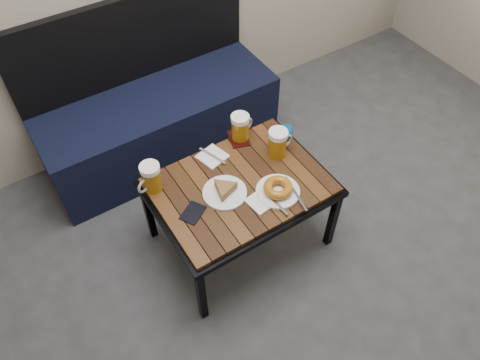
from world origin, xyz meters
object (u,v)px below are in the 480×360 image
passport_navy (193,213)px  knit_pouch (283,133)px  cafe_table (240,190)px  passport_burgundy (239,138)px  beer_mug_left (151,177)px  plate_pie (225,191)px  bench (158,118)px  plate_bagel (278,189)px  beer_mug_centre (241,127)px  beer_mug_right (278,143)px

passport_navy → knit_pouch: size_ratio=0.86×
cafe_table → passport_burgundy: bearing=58.6°
beer_mug_left → passport_burgundy: (0.52, 0.06, -0.07)m
plate_pie → passport_burgundy: size_ratio=1.60×
bench → knit_pouch: bearing=-59.5°
bench → plate_pie: bench is taller
bench → plate_bagel: (0.17, -0.98, 0.22)m
beer_mug_left → beer_mug_centre: same height
beer_mug_left → beer_mug_right: size_ratio=0.98×
bench → plate_pie: bearing=-92.9°
bench → passport_navy: (-0.22, -0.87, 0.20)m
beer_mug_right → passport_navy: (-0.54, -0.10, -0.07)m
beer_mug_right → passport_burgundy: bearing=117.7°
cafe_table → plate_pie: bearing=-172.6°
bench → cafe_table: (0.05, -0.84, 0.16)m
plate_bagel → cafe_table: bearing=130.6°
beer_mug_left → plate_bagel: 0.59m
beer_mug_right → passport_navy: bearing=-170.9°
beer_mug_left → passport_burgundy: bearing=166.0°
bench → knit_pouch: 0.84m
beer_mug_right → passport_navy: size_ratio=1.33×
cafe_table → plate_pie: (-0.09, -0.01, 0.07)m
cafe_table → passport_burgundy: size_ratio=6.43×
bench → knit_pouch: size_ratio=10.48×
beer_mug_centre → passport_navy: bearing=-161.3°
beer_mug_left → beer_mug_right: (0.62, -0.14, 0.00)m
bench → passport_burgundy: bearing=-70.4°
bench → passport_burgundy: bench is taller
plate_pie → passport_navy: 0.18m
plate_bagel → passport_navy: (-0.39, 0.11, -0.02)m
beer_mug_centre → knit_pouch: beer_mug_centre is taller
beer_mug_right → passport_navy: beer_mug_right is taller
beer_mug_right → knit_pouch: 0.13m
beer_mug_left → plate_bagel: bearing=124.0°
cafe_table → beer_mug_centre: 0.33m
cafe_table → beer_mug_right: 0.30m
beer_mug_right → beer_mug_centre: bearing=114.9°
plate_bagel → passport_burgundy: bearing=84.7°
bench → plate_pie: size_ratio=6.71×
bench → plate_bagel: bearing=-80.2°
beer_mug_centre → passport_navy: beer_mug_centre is taller
passport_navy → knit_pouch: bearing=74.8°
cafe_table → beer_mug_right: (0.27, 0.07, 0.12)m
bench → beer_mug_left: size_ratio=9.28×
beer_mug_right → knit_pouch: size_ratio=1.15×
plate_pie → plate_bagel: bearing=-31.1°
plate_bagel → passport_burgundy: size_ratio=2.08×
plate_bagel → beer_mug_centre: bearing=83.0°
cafe_table → beer_mug_left: beer_mug_left is taller
cafe_table → beer_mug_left: bearing=150.7°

